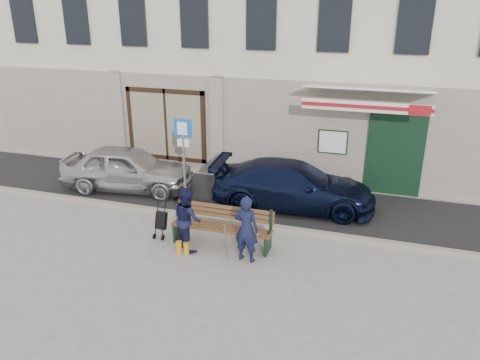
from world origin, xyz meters
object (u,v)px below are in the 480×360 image
at_px(car_silver, 127,168).
at_px(man, 246,229).
at_px(stroller, 161,221).
at_px(bench, 220,227).
at_px(parking_sign, 184,151).
at_px(woman, 187,219).
at_px(car_navy, 293,185).

height_order(car_silver, man, man).
bearing_deg(stroller, bench, 5.80).
xyz_separation_m(car_silver, stroller, (2.36, -2.50, -0.27)).
relative_size(parking_sign, woman, 1.73).
bearing_deg(man, car_silver, -24.50).
relative_size(bench, man, 1.56).
xyz_separation_m(car_navy, stroller, (-2.70, -2.70, -0.24)).
bearing_deg(parking_sign, woman, -66.61).
xyz_separation_m(parking_sign, stroller, (0.01, -1.50, -1.33)).
distance_m(parking_sign, woman, 2.24).
height_order(car_navy, parking_sign, parking_sign).
bearing_deg(stroller, car_silver, 137.33).
bearing_deg(car_navy, parking_sign, 109.68).
xyz_separation_m(parking_sign, bench, (1.51, -1.45, -1.27)).
xyz_separation_m(car_silver, car_navy, (5.06, 0.20, -0.03)).
distance_m(bench, stroller, 1.51).
height_order(bench, man, man).
bearing_deg(parking_sign, man, -41.86).
height_order(car_navy, bench, car_navy).
xyz_separation_m(car_navy, parking_sign, (-2.70, -1.20, 1.08)).
bearing_deg(car_silver, parking_sign, -120.45).
distance_m(bench, woman, 0.81).
xyz_separation_m(bench, woman, (-0.65, -0.38, 0.29)).
bearing_deg(car_silver, car_navy, -95.15).
bearing_deg(woman, bench, -106.54).
distance_m(car_silver, bench, 4.58).
bearing_deg(stroller, car_navy, 48.94).
xyz_separation_m(car_navy, man, (-0.40, -3.14, 0.12)).
distance_m(car_silver, car_navy, 5.06).
bearing_deg(parking_sign, stroller, -91.50).
height_order(man, stroller, man).
bearing_deg(woman, stroller, 22.68).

